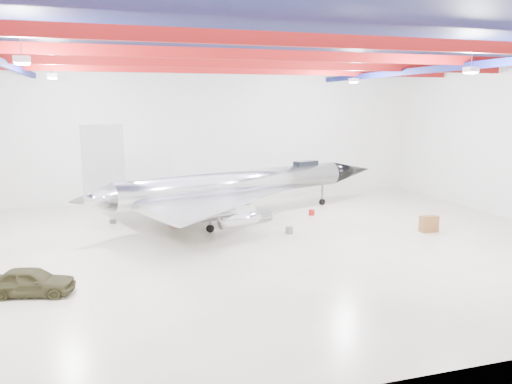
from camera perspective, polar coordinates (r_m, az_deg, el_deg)
name	(u,v)px	position (r m, az deg, el deg)	size (l,w,h in m)	color
floor	(241,246)	(28.87, -1.72, -6.16)	(40.00, 40.00, 0.00)	#B7AB91
wall_back	(194,134)	(42.45, -7.12, 6.57)	(40.00, 40.00, 0.00)	silver
ceiling	(240,48)	(27.85, -1.85, 16.11)	(40.00, 40.00, 0.00)	#0A0F38
ceiling_structure	(240,61)	(27.79, -1.84, 14.72)	(39.50, 29.50, 1.08)	maroon
jet_aircraft	(237,187)	(35.11, -2.15, 0.56)	(24.45, 18.20, 6.88)	silver
jeep	(31,281)	(23.64, -24.33, -9.29)	(1.45, 3.60, 1.23)	#322F19
desk	(429,224)	(33.61, 19.15, -3.47)	(1.12, 0.56, 1.03)	brown
toolbox_red	(172,224)	(33.95, -9.63, -3.57)	(0.39, 0.31, 0.27)	#A61210
engine_drum	(289,230)	(31.48, 3.82, -4.39)	(0.47, 0.47, 0.42)	#59595B
parts_bin	(243,215)	(35.66, -1.47, -2.68)	(0.53, 0.42, 0.37)	olive
crate_small	(113,221)	(35.40, -16.06, -3.25)	(0.40, 0.32, 0.28)	#59595B
tool_chest	(312,212)	(36.72, 6.38, -2.33)	(0.45, 0.45, 0.40)	#A61210
oil_barrel	(222,220)	(34.30, -3.90, -3.23)	(0.51, 0.41, 0.36)	olive
spares_box	(217,206)	(39.00, -4.53, -1.57)	(0.44, 0.44, 0.39)	#59595B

